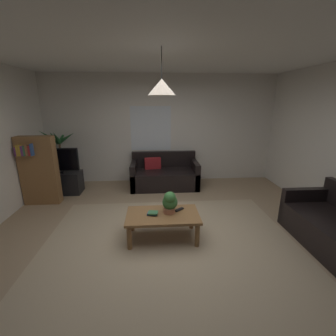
% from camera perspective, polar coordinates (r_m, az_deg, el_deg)
% --- Properties ---
extents(floor, '(5.79, 5.47, 0.02)m').
position_cam_1_polar(floor, '(3.70, 0.34, -17.32)').
color(floor, '#9E8466').
rests_on(floor, ground).
extents(rug, '(3.76, 3.01, 0.01)m').
position_cam_1_polar(rug, '(3.53, 0.60, -18.93)').
color(rug, tan).
rests_on(rug, ground).
extents(wall_back, '(5.91, 0.06, 2.70)m').
position_cam_1_polar(wall_back, '(5.88, -1.70, 9.66)').
color(wall_back, silver).
rests_on(wall_back, ground).
extents(ceiling, '(5.79, 5.47, 0.02)m').
position_cam_1_polar(ceiling, '(3.14, 0.44, 28.63)').
color(ceiling, white).
extents(window_pane, '(1.02, 0.01, 1.10)m').
position_cam_1_polar(window_pane, '(5.84, -4.35, 9.87)').
color(window_pane, white).
extents(couch_under_window, '(1.62, 0.85, 0.82)m').
position_cam_1_polar(couch_under_window, '(5.61, -0.94, -1.96)').
color(couch_under_window, black).
rests_on(couch_under_window, ground).
extents(couch_right_side, '(0.85, 1.37, 0.82)m').
position_cam_1_polar(couch_right_side, '(4.20, 36.55, -12.00)').
color(couch_right_side, black).
rests_on(couch_right_side, ground).
extents(coffee_table, '(1.10, 0.62, 0.41)m').
position_cam_1_polar(coffee_table, '(3.52, -1.34, -12.44)').
color(coffee_table, olive).
rests_on(coffee_table, ground).
extents(book_on_table_0, '(0.16, 0.12, 0.02)m').
position_cam_1_polar(book_on_table_0, '(3.49, -3.96, -11.39)').
color(book_on_table_0, '#2D4C8C').
rests_on(book_on_table_0, coffee_table).
extents(book_on_table_1, '(0.15, 0.14, 0.02)m').
position_cam_1_polar(book_on_table_1, '(3.46, -3.76, -11.18)').
color(book_on_table_1, '#387247').
rests_on(book_on_table_1, coffee_table).
extents(remote_on_table_0, '(0.16, 0.14, 0.02)m').
position_cam_1_polar(remote_on_table_0, '(3.60, 2.84, -10.40)').
color(remote_on_table_0, black).
rests_on(remote_on_table_0, coffee_table).
extents(potted_plant_on_table, '(0.23, 0.24, 0.34)m').
position_cam_1_polar(potted_plant_on_table, '(3.46, 0.41, -8.47)').
color(potted_plant_on_table, '#B77051').
rests_on(potted_plant_on_table, coffee_table).
extents(tv_stand, '(0.90, 0.44, 0.50)m').
position_cam_1_polar(tv_stand, '(5.76, -25.29, -3.34)').
color(tv_stand, black).
rests_on(tv_stand, ground).
extents(tv, '(0.90, 0.16, 0.56)m').
position_cam_1_polar(tv, '(5.60, -26.03, 1.77)').
color(tv, black).
rests_on(tv, tv_stand).
extents(potted_palm_corner, '(0.78, 0.79, 1.46)m').
position_cam_1_polar(potted_palm_corner, '(6.19, -25.26, 1.51)').
color(potted_palm_corner, '#4C4C51').
rests_on(potted_palm_corner, ground).
extents(bookshelf_corner, '(0.70, 0.31, 1.40)m').
position_cam_1_polar(bookshelf_corner, '(5.25, -29.78, -0.43)').
color(bookshelf_corner, olive).
rests_on(bookshelf_corner, ground).
extents(pendant_lamp, '(0.37, 0.37, 0.58)m').
position_cam_1_polar(pendant_lamp, '(3.09, -1.58, 19.72)').
color(pendant_lamp, black).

